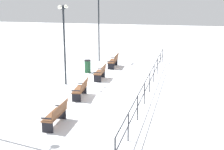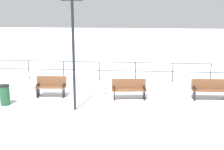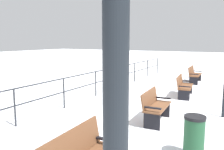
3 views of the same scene
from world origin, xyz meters
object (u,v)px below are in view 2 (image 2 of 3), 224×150
Objects in this scene: lamppost_middle at (73,34)px; trash_bin at (5,95)px; bench_second at (51,87)px; bench_third at (129,89)px; bench_fourth at (210,89)px.

lamppost_middle is 3.97m from trash_bin.
bench_second reaches higher than bench_third.
bench_second is 1.64× the size of trash_bin.
bench_third is 3.53m from bench_fourth.
bench_fourth is (-0.21, 7.04, -0.01)m from bench_second.
lamppost_middle is (1.65, -2.07, 2.56)m from bench_third.
bench_fourth is (-0.23, 3.52, 0.01)m from bench_third.
lamppost_middle is (1.67, 1.44, 2.54)m from bench_second.
bench_second reaches higher than trash_bin.
bench_third is 0.35× the size of lamppost_middle.
bench_third is (0.01, 3.51, -0.02)m from bench_second.
bench_second is 0.87× the size of bench_fourth.
bench_third is 1.84× the size of trash_bin.
bench_second is 7.04m from bench_fourth.
bench_fourth is at bearing 87.88° from bench_second.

